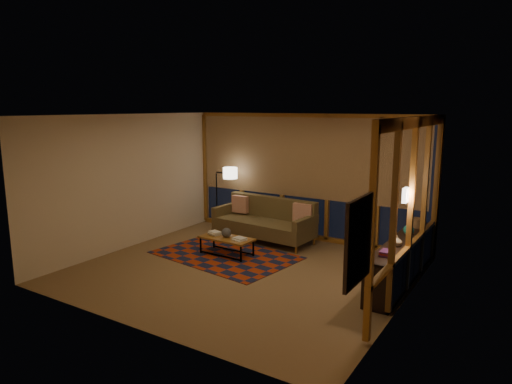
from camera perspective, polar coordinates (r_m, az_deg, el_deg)
The scene contains 21 objects.
floor at distance 8.14m, azimuth -1.75°, elevation -9.79°, with size 5.50×5.00×0.01m, color olive.
ceiling at distance 7.63m, azimuth -1.86°, elevation 9.57°, with size 5.50×5.00×0.01m, color beige.
walls at distance 7.78m, azimuth -1.80°, elevation -0.43°, with size 5.51×5.01×2.70m.
window_wall_back at distance 9.86m, azimuth 6.08°, elevation 1.87°, with size 5.30×0.16×2.60m, color #995D1D, non-canonical shape.
window_wall_right at distance 7.27m, azimuth 18.84°, elevation -1.79°, with size 0.16×3.70×2.60m, color #995D1D, non-canonical shape.
wall_art at distance 4.94m, azimuth 12.60°, elevation -5.97°, with size 0.06×0.74×0.94m, color #E24026, non-canonical shape.
wall_sconce at distance 7.10m, azimuth 18.19°, elevation -0.38°, with size 0.12×0.18×0.22m, color white, non-canonical shape.
sofa at distance 9.77m, azimuth 0.94°, elevation -3.56°, with size 2.18×0.88×0.89m, color brown, non-canonical shape.
pillow_left at distance 10.29m, azimuth -1.99°, elevation -1.75°, with size 0.38×0.13×0.38m, color #BA3713, non-canonical shape.
pillow_right at distance 9.47m, azimuth 5.87°, elevation -2.79°, with size 0.41×0.14×0.41m, color #BA3713, non-canonical shape.
area_rug at distance 8.95m, azimuth -3.82°, elevation -7.87°, with size 2.63×1.75×0.01m, color #9E2E0E.
coffee_table at distance 8.92m, azimuth -3.68°, elevation -6.77°, with size 1.06×0.49×0.35m, color #995D1D, non-canonical shape.
book_stack_a at distance 9.05m, azimuth -5.19°, elevation -5.12°, with size 0.26×0.21×0.08m, color silver, non-canonical shape.
book_stack_b at distance 8.66m, azimuth -2.09°, elevation -5.89°, with size 0.24×0.19×0.05m, color silver, non-canonical shape.
ceramic_pot at distance 8.85m, azimuth -3.71°, elevation -5.07°, with size 0.19×0.19×0.19m, color black.
floor_lamp at distance 10.58m, azimuth -4.93°, elevation -0.82°, with size 0.50×0.33×1.49m, color black, non-canonical shape.
bookshelf at distance 7.95m, azimuth 17.74°, elevation -8.16°, with size 0.40×2.80×0.70m, color black, non-canonical shape.
basket at distance 8.71m, azimuth 19.33°, elevation -3.64°, with size 0.22×0.22×0.17m, color brown.
teal_bowl at distance 8.15m, azimuth 18.53°, elevation -4.53°, with size 0.18×0.18×0.18m, color #1A7A6F.
vase at distance 7.46m, azimuth 17.18°, elevation -5.85°, with size 0.17×0.17×0.17m, color tan.
shelf_book_stack at distance 6.99m, azimuth 16.03°, elevation -7.37°, with size 0.15×0.22×0.06m, color silver, non-canonical shape.
Camera 1 is at (4.25, -6.34, 2.84)m, focal length 32.00 mm.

